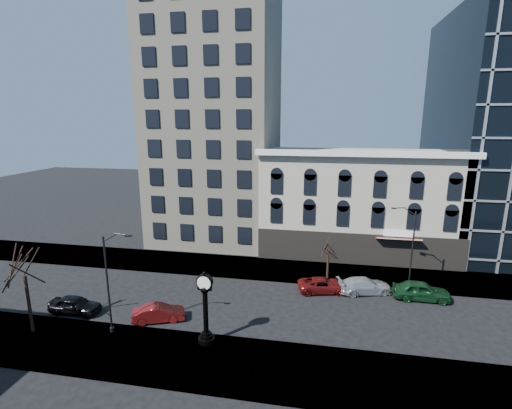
% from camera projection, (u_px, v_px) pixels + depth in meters
% --- Properties ---
extents(ground, '(160.00, 160.00, 0.00)m').
position_uv_depth(ground, '(225.00, 303.00, 32.38)').
color(ground, black).
rests_on(ground, ground).
extents(sidewalk_far, '(160.00, 6.00, 0.12)m').
position_uv_depth(sidewalk_far, '(245.00, 267.00, 40.03)').
color(sidewalk_far, gray).
rests_on(sidewalk_far, ground).
extents(sidewalk_near, '(160.00, 6.00, 0.12)m').
position_uv_depth(sidewalk_near, '(194.00, 359.00, 24.70)').
color(sidewalk_near, gray).
rests_on(sidewalk_near, ground).
extents(cream_tower, '(15.90, 15.40, 42.50)m').
position_uv_depth(cream_tower, '(215.00, 90.00, 47.18)').
color(cream_tower, '#BBB096').
rests_on(cream_tower, ground).
extents(victorian_row, '(22.60, 11.19, 12.50)m').
position_uv_depth(victorian_row, '(357.00, 202.00, 44.12)').
color(victorian_row, '#B0A891').
rests_on(victorian_row, ground).
extents(street_clock, '(1.22, 1.22, 5.37)m').
position_uv_depth(street_clock, '(206.00, 311.00, 26.01)').
color(street_clock, black).
rests_on(street_clock, sidewalk_near).
extents(street_lamp_near, '(2.05, 0.31, 7.93)m').
position_uv_depth(street_lamp_near, '(113.00, 257.00, 26.34)').
color(street_lamp_near, black).
rests_on(street_lamp_near, sidewalk_near).
extents(street_lamp_far, '(2.02, 0.54, 7.83)m').
position_uv_depth(street_lamp_far, '(408.00, 226.00, 34.05)').
color(street_lamp_far, black).
rests_on(street_lamp_far, sidewalk_far).
extents(bare_tree_near, '(4.21, 4.21, 7.23)m').
position_uv_depth(bare_tree_near, '(23.00, 263.00, 26.60)').
color(bare_tree_near, black).
rests_on(bare_tree_near, sidewalk_near).
extents(bare_tree_far, '(2.62, 2.62, 4.50)m').
position_uv_depth(bare_tree_far, '(329.00, 246.00, 36.33)').
color(bare_tree_far, black).
rests_on(bare_tree_far, sidewalk_far).
extents(car_near_a, '(4.26, 1.75, 1.45)m').
position_uv_depth(car_near_a, '(75.00, 305.00, 30.55)').
color(car_near_a, black).
rests_on(car_near_a, ground).
extents(car_near_b, '(4.28, 2.77, 1.33)m').
position_uv_depth(car_near_b, '(159.00, 313.00, 29.35)').
color(car_near_b, maroon).
rests_on(car_near_b, ground).
extents(car_far_a, '(5.02, 3.11, 1.30)m').
position_uv_depth(car_far_a, '(323.00, 285.00, 34.35)').
color(car_far_a, maroon).
rests_on(car_far_a, ground).
extents(car_far_b, '(5.32, 3.33, 1.44)m').
position_uv_depth(car_far_b, '(364.00, 285.00, 34.09)').
color(car_far_b, '#A5A8AD').
rests_on(car_far_b, ground).
extents(car_far_c, '(4.90, 1.99, 1.67)m').
position_uv_depth(car_far_c, '(421.00, 291.00, 32.81)').
color(car_far_c, '#143F1E').
rests_on(car_far_c, ground).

